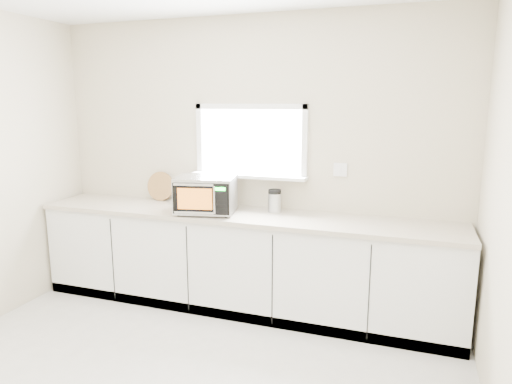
% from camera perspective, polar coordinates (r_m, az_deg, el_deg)
% --- Properties ---
extents(back_wall, '(4.00, 0.17, 2.70)m').
position_cam_1_polar(back_wall, '(4.36, -0.60, 3.92)').
color(back_wall, beige).
rests_on(back_wall, ground).
extents(cabinets, '(3.92, 0.60, 0.88)m').
position_cam_1_polar(cabinets, '(4.31, -1.92, -8.83)').
color(cabinets, silver).
rests_on(cabinets, ground).
extents(countertop, '(3.92, 0.64, 0.04)m').
position_cam_1_polar(countertop, '(4.17, -2.01, -2.93)').
color(countertop, beige).
rests_on(countertop, cabinets).
extents(microwave, '(0.59, 0.50, 0.34)m').
position_cam_1_polar(microwave, '(4.16, -6.28, -0.25)').
color(microwave, black).
rests_on(microwave, countertop).
extents(knife_block, '(0.13, 0.24, 0.34)m').
position_cam_1_polar(knife_block, '(4.21, -6.28, -0.54)').
color(knife_block, '#452A18').
rests_on(knife_block, countertop).
extents(cutting_board, '(0.30, 0.07, 0.30)m').
position_cam_1_polar(cutting_board, '(4.77, -11.85, 0.72)').
color(cutting_board, '#AF8843').
rests_on(cutting_board, countertop).
extents(coffee_grinder, '(0.12, 0.12, 0.21)m').
position_cam_1_polar(coffee_grinder, '(4.19, 2.34, -1.08)').
color(coffee_grinder, '#B7B9BF').
rests_on(coffee_grinder, countertop).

